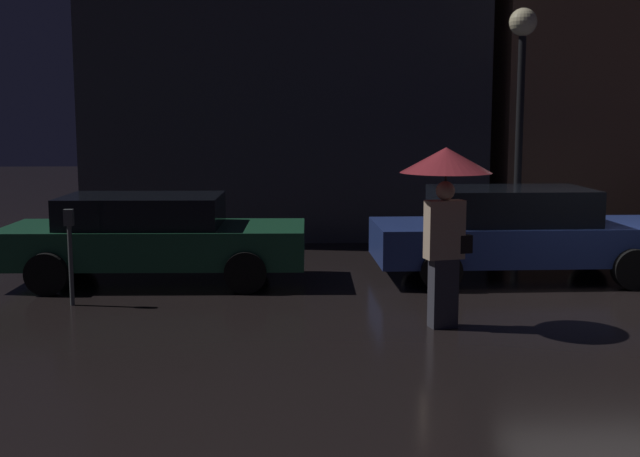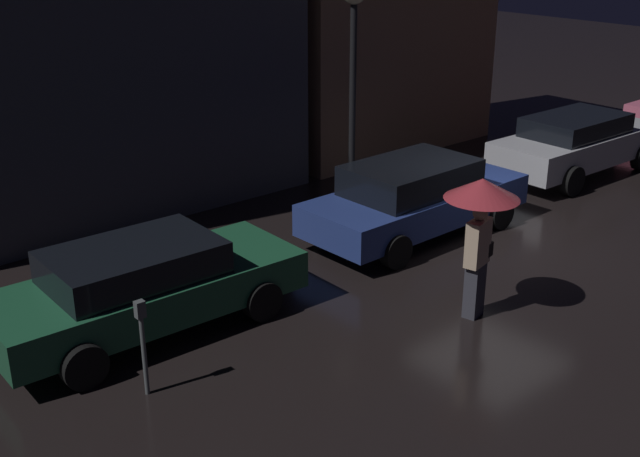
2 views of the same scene
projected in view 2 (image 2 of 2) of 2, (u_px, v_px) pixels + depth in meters
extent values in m
plane|color=black|center=(498.00, 243.00, 14.83)|extent=(60.00, 60.00, 0.00)
cube|color=#3D3D47|center=(90.00, 0.00, 15.16)|extent=(8.20, 3.00, 8.31)
cube|color=#8C664C|center=(374.00, 14.00, 19.99)|extent=(6.05, 3.00, 6.64)
cube|color=#1E5638|center=(148.00, 292.00, 11.60)|extent=(4.62, 1.83, 0.57)
cube|color=black|center=(133.00, 262.00, 11.30)|extent=(2.42, 1.57, 0.47)
cylinder|color=black|center=(200.00, 265.00, 13.17)|extent=(0.62, 0.22, 0.62)
cylinder|color=black|center=(262.00, 301.00, 11.96)|extent=(0.62, 0.22, 0.62)
cylinder|color=black|center=(31.00, 318.00, 11.45)|extent=(0.62, 0.22, 0.62)
cylinder|color=black|center=(84.00, 366.00, 10.24)|extent=(0.62, 0.22, 0.62)
cube|color=navy|center=(416.00, 204.00, 15.07)|extent=(4.64, 1.83, 0.58)
cube|color=black|center=(411.00, 177.00, 14.75)|extent=(2.42, 1.58, 0.55)
cylinder|color=black|center=(432.00, 191.00, 16.66)|extent=(0.61, 0.22, 0.61)
cylinder|color=black|center=(500.00, 213.00, 15.43)|extent=(0.61, 0.22, 0.61)
cylinder|color=black|center=(328.00, 223.00, 14.93)|extent=(0.61, 0.22, 0.61)
cylinder|color=black|center=(396.00, 251.00, 13.70)|extent=(0.61, 0.22, 0.61)
cube|color=#B7B7BF|center=(578.00, 146.00, 18.53)|extent=(4.69, 1.76, 0.65)
cube|color=black|center=(576.00, 125.00, 18.22)|extent=(2.45, 1.52, 0.43)
cylinder|color=black|center=(579.00, 142.00, 20.11)|extent=(0.66, 0.22, 0.66)
cylinder|color=black|center=(509.00, 164.00, 18.37)|extent=(0.66, 0.22, 0.66)
cylinder|color=black|center=(572.00, 181.00, 17.18)|extent=(0.66, 0.22, 0.66)
cylinder|color=black|center=(634.00, 123.00, 21.82)|extent=(0.69, 0.22, 0.69)
cube|color=#383842|center=(474.00, 290.00, 12.03)|extent=(0.36, 0.28, 0.85)
cube|color=#D1B293|center=(478.00, 242.00, 11.74)|extent=(0.50, 0.31, 0.71)
sphere|color=tan|center=(480.00, 213.00, 11.57)|extent=(0.23, 0.23, 0.23)
cylinder|color=black|center=(479.00, 225.00, 11.64)|extent=(0.02, 0.02, 0.82)
cone|color=#B2333D|center=(482.00, 189.00, 11.43)|extent=(1.10, 1.10, 0.30)
cube|color=black|center=(488.00, 249.00, 11.96)|extent=(0.18, 0.13, 0.22)
cylinder|color=#4C5154|center=(144.00, 356.00, 10.01)|extent=(0.06, 0.06, 1.09)
cube|color=#4C5154|center=(140.00, 309.00, 9.77)|extent=(0.12, 0.10, 0.22)
cylinder|color=black|center=(352.00, 103.00, 16.69)|extent=(0.14, 0.14, 3.99)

